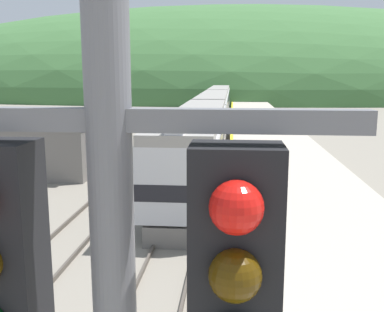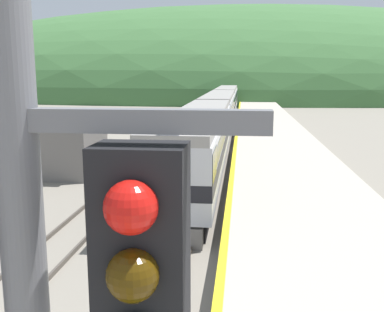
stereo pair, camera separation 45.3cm
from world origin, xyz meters
The scene contains 8 objects.
track_main centered at (0.00, 70.00, 0.08)m, with size 1.52×180.00×0.16m.
track_siding centered at (-3.93, 70.00, 0.08)m, with size 1.52×180.00×0.16m.
platform centered at (4.99, 50.00, 0.49)m, with size 6.37×140.00×0.99m.
distant_hills centered at (0.00, 132.10, 0.00)m, with size 213.37×96.01×47.38m.
station_shed centered at (-9.60, 29.05, 1.83)m, with size 7.29×4.85×3.61m.
express_train_lead_car centered at (0.00, 28.21, 2.18)m, with size 2.89×20.84×4.34m.
carriage_second centered at (0.00, 50.03, 2.17)m, with size 2.88×20.59×3.98m.
carriage_third centered at (0.00, 71.50, 2.17)m, with size 2.88×20.59×3.98m.
Camera 1 is at (1.94, 3.46, 6.02)m, focal length 42.00 mm.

